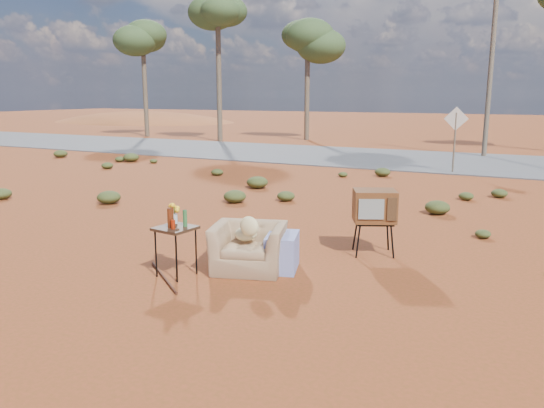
% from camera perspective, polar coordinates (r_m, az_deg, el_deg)
% --- Properties ---
extents(ground, '(140.00, 140.00, 0.00)m').
position_cam_1_polar(ground, '(7.99, -4.45, -7.20)').
color(ground, maroon).
rests_on(ground, ground).
extents(highway, '(140.00, 7.00, 0.04)m').
position_cam_1_polar(highway, '(21.98, 16.03, 4.55)').
color(highway, '#565659').
rests_on(highway, ground).
extents(dirt_mound, '(26.00, 18.00, 2.00)m').
position_cam_1_polar(dirt_mound, '(52.87, -13.69, 8.58)').
color(dirt_mound, '#A15027').
rests_on(dirt_mound, ground).
extents(armchair, '(1.36, 1.12, 0.93)m').
position_cam_1_polar(armchair, '(7.92, -1.86, -4.08)').
color(armchair, '#957351').
rests_on(armchair, ground).
extents(tv_unit, '(0.82, 0.75, 1.07)m').
position_cam_1_polar(tv_unit, '(8.75, 10.97, -0.30)').
color(tv_unit, black).
rests_on(tv_unit, ground).
extents(side_table, '(0.57, 0.57, 1.02)m').
position_cam_1_polar(side_table, '(7.74, -10.40, -2.19)').
color(side_table, '#372214').
rests_on(side_table, ground).
extents(rusty_bar, '(1.13, 0.92, 0.04)m').
position_cam_1_polar(rusty_bar, '(7.82, -11.56, -7.71)').
color(rusty_bar, '#4D2214').
rests_on(rusty_bar, ground).
extents(road_sign, '(0.78, 0.06, 2.19)m').
position_cam_1_polar(road_sign, '(18.67, 19.13, 7.74)').
color(road_sign, brown).
rests_on(road_sign, ground).
extents(eucalyptus_far_left, '(3.20, 3.20, 7.10)m').
position_cam_1_polar(eucalyptus_far_left, '(34.53, -13.75, 16.97)').
color(eucalyptus_far_left, brown).
rests_on(eucalyptus_far_left, ground).
extents(eucalyptus_left, '(3.20, 3.20, 8.10)m').
position_cam_1_polar(eucalyptus_left, '(30.35, -5.87, 19.86)').
color(eucalyptus_left, brown).
rests_on(eucalyptus_left, ground).
extents(eucalyptus_near_left, '(3.20, 3.20, 6.60)m').
position_cam_1_polar(eucalyptus_near_left, '(31.00, 3.86, 16.99)').
color(eucalyptus_near_left, brown).
rests_on(eucalyptus_near_left, ground).
extents(utility_pole_center, '(1.40, 0.20, 8.00)m').
position_cam_1_polar(utility_pole_center, '(24.11, 22.57, 14.56)').
color(utility_pole_center, brown).
rests_on(utility_pole_center, ground).
extents(scrub_patch, '(17.49, 8.07, 0.33)m').
position_cam_1_polar(scrub_patch, '(12.12, 2.87, 0.05)').
color(scrub_patch, '#444B21').
rests_on(scrub_patch, ground).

